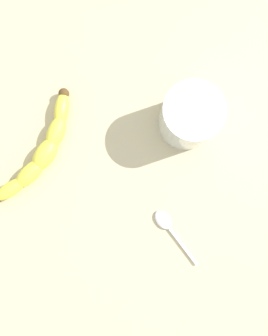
# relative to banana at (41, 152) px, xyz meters

# --- Properties ---
(wooden_tabletop) EXTENTS (1.20, 1.20, 0.03)m
(wooden_tabletop) POSITION_rel_banana_xyz_m (0.05, -0.06, -0.03)
(wooden_tabletop) COLOR #C5B687
(wooden_tabletop) RESTS_ON ground
(banana) EXTENTS (0.23, 0.07, 0.03)m
(banana) POSITION_rel_banana_xyz_m (0.00, 0.00, 0.00)
(banana) COLOR yellow
(banana) RESTS_ON wooden_tabletop
(smoothie_glass) EXTENTS (0.09, 0.09, 0.10)m
(smoothie_glass) POSITION_rel_banana_xyz_m (0.16, -0.20, 0.03)
(smoothie_glass) COLOR silver
(smoothie_glass) RESTS_ON wooden_tabletop
(teaspoon) EXTENTS (0.06, 0.11, 0.01)m
(teaspoon) POSITION_rel_banana_xyz_m (-0.01, -0.24, -0.01)
(teaspoon) COLOR silver
(teaspoon) RESTS_ON wooden_tabletop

